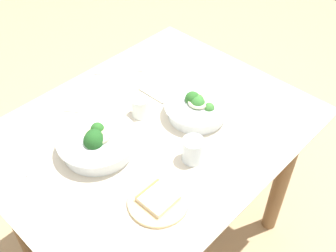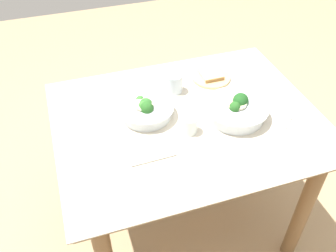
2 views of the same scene
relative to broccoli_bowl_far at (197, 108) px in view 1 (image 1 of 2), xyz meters
name	(u,v)px [view 1 (image 1 of 2)]	position (x,y,z in m)	size (l,w,h in m)	color
ground_plane	(156,241)	(0.17, -0.07, -0.81)	(6.00, 6.00, 0.00)	tan
dining_table	(153,154)	(0.17, -0.07, -0.18)	(1.14, 0.90, 0.78)	beige
broccoli_bowl_far	(197,108)	(0.00, 0.00, 0.00)	(0.24, 0.24, 0.09)	white
broccoli_bowl_near	(97,142)	(0.37, -0.13, 0.00)	(0.27, 0.27, 0.11)	white
bread_side_plate	(158,200)	(0.38, 0.18, -0.02)	(0.19, 0.19, 0.03)	#D6B27A
water_glass_center	(193,150)	(0.18, 0.13, 0.01)	(0.07, 0.07, 0.09)	silver
water_glass_side	(140,107)	(0.14, -0.15, 0.00)	(0.07, 0.07, 0.08)	silver
fork_by_far_bowl	(196,72)	(-0.21, -0.18, -0.03)	(0.10, 0.05, 0.00)	#B7B7BC
fork_by_near_bowl	(32,163)	(0.56, -0.24, -0.03)	(0.09, 0.07, 0.00)	#B7B7BC
table_knife_left	(118,72)	(0.03, -0.42, -0.03)	(0.21, 0.01, 0.00)	#B7B7BC
table_knife_right	(87,112)	(0.28, -0.31, -0.03)	(0.18, 0.01, 0.00)	#B7B7BC
napkin_folded_upper	(166,86)	(-0.04, -0.20, -0.03)	(0.18, 0.14, 0.01)	#B1A997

